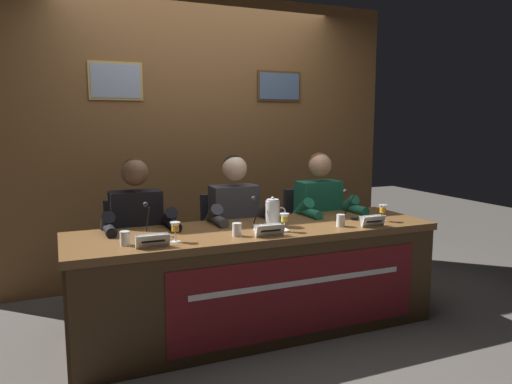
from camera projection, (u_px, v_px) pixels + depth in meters
The scene contains 23 objects.
ground_plane at pixel (256, 328), 3.44m from camera, with size 12.00×12.00×0.00m, color #4C4742.
wall_back_panelled at pixel (202, 140), 4.44m from camera, with size 3.75×0.14×2.60m.
conference_table at pixel (263, 266), 3.28m from camera, with size 2.55×0.75×0.74m.
chair_left at pixel (135, 261), 3.60m from camera, with size 0.44×0.44×0.89m.
panelist_left at pixel (138, 231), 3.38m from camera, with size 0.51×0.48×1.21m.
nameplate_left at pixel (153, 241), 2.80m from camera, with size 0.20×0.06×0.08m.
juice_glass_left at pixel (175, 228), 2.92m from camera, with size 0.06×0.06×0.12m.
water_cup_left at pixel (125, 239), 2.84m from camera, with size 0.06×0.06×0.08m.
microphone_left at pixel (149, 226), 3.04m from camera, with size 0.06×0.17×0.22m.
chair_center at pixel (229, 251), 3.89m from camera, with size 0.44×0.44×0.89m.
panelist_center at pixel (238, 222), 3.67m from camera, with size 0.51×0.48×1.21m.
nameplate_center at pixel (270, 230), 3.07m from camera, with size 0.19×0.06×0.08m.
juice_glass_center at pixel (284, 219), 3.20m from camera, with size 0.06×0.06×0.12m.
water_cup_center at pixel (237, 230), 3.08m from camera, with size 0.06×0.06×0.08m.
microphone_center at pixel (258, 218), 3.29m from camera, with size 0.06×0.17×0.22m.
chair_right at pixel (311, 242), 4.18m from camera, with size 0.44×0.44×0.89m.
panelist_right at pixel (323, 215), 3.95m from camera, with size 0.51×0.48×1.21m.
nameplate_right at pixel (373, 221), 3.36m from camera, with size 0.18×0.06×0.08m.
juice_glass_right at pixel (383, 210), 3.53m from camera, with size 0.06×0.06×0.12m.
water_cup_right at pixel (341, 221), 3.37m from camera, with size 0.06×0.06×0.08m.
microphone_right at pixel (351, 209), 3.63m from camera, with size 0.06×0.17×0.22m.
water_pitcher_central at pixel (273, 213), 3.37m from camera, with size 0.15×0.10×0.21m.
document_stack_center at pixel (272, 230), 3.22m from camera, with size 0.22×0.16×0.01m.
Camera 1 is at (-1.27, -3.01, 1.46)m, focal length 33.68 mm.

